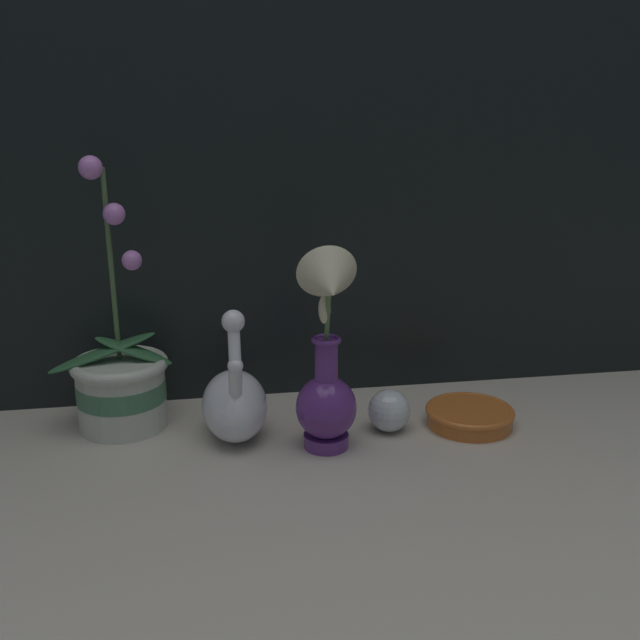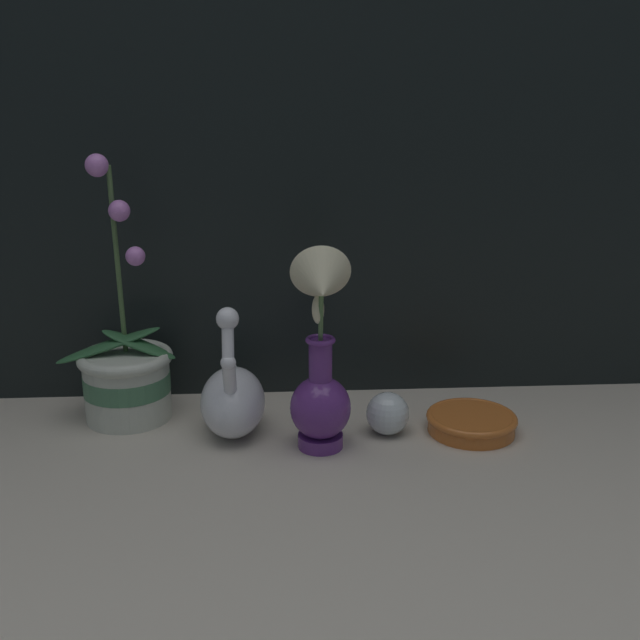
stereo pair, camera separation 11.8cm
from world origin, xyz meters
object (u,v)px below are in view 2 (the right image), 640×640
object	(u,v)px
glass_sphere	(388,413)
amber_dish	(471,421)
orchid_potted_plant	(126,374)
swan_figurine	(233,397)
blue_vase	(321,370)

from	to	relation	value
glass_sphere	amber_dish	xyz separation A→B (m)	(0.14, -0.00, -0.02)
orchid_potted_plant	swan_figurine	world-z (taller)	orchid_potted_plant
swan_figurine	amber_dish	world-z (taller)	swan_figurine
glass_sphere	swan_figurine	bearing A→B (deg)	175.47
swan_figurine	orchid_potted_plant	bearing A→B (deg)	159.05
orchid_potted_plant	swan_figurine	xyz separation A→B (m)	(0.18, -0.07, -0.02)
glass_sphere	amber_dish	distance (m)	0.14
swan_figurine	glass_sphere	distance (m)	0.25
blue_vase	amber_dish	xyz separation A→B (m)	(0.24, 0.05, -0.11)
swan_figurine	glass_sphere	bearing A→B (deg)	-4.53
orchid_potted_plant	glass_sphere	distance (m)	0.43
blue_vase	amber_dish	distance (m)	0.27
swan_figurine	amber_dish	size ratio (longest dim) A/B	1.54
orchid_potted_plant	glass_sphere	size ratio (longest dim) A/B	6.34
orchid_potted_plant	amber_dish	xyz separation A→B (m)	(0.56, -0.09, -0.06)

